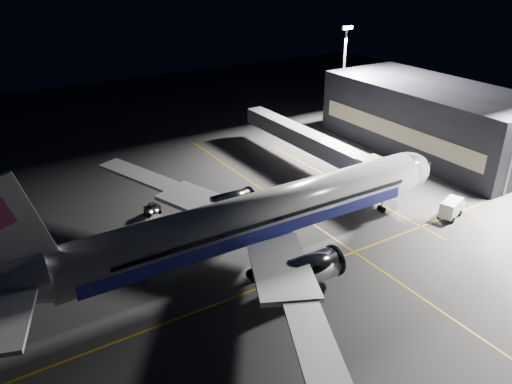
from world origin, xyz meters
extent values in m
plane|color=#4C4C4F|center=(0.00, 0.00, 0.00)|extent=(200.00, 200.00, 0.00)
cube|color=gold|center=(10.00, 0.00, 0.01)|extent=(0.25, 80.00, 0.01)
cube|color=gold|center=(0.00, -6.00, 0.01)|extent=(70.00, 0.25, 0.01)
cube|color=gold|center=(22.00, 10.00, 0.01)|extent=(0.25, 40.00, 0.01)
cylinder|color=silver|center=(0.00, 0.00, 5.30)|extent=(48.00, 5.60, 5.60)
ellipsoid|color=silver|center=(24.00, 0.00, 5.30)|extent=(8.96, 5.60, 5.60)
cube|color=black|center=(26.30, 0.00, 6.30)|extent=(2.20, 3.40, 0.90)
cube|color=#22299F|center=(-1.00, 2.78, 4.40)|extent=(42.24, 0.25, 1.50)
cube|color=#22299F|center=(-1.00, -2.78, 4.40)|extent=(42.24, 0.25, 1.50)
cube|color=silver|center=(-2.50, 8.00, 3.70)|extent=(11.36, 15.23, 1.53)
cube|color=silver|center=(-2.50, -8.00, 3.70)|extent=(11.36, 15.23, 1.53)
cube|color=silver|center=(-7.50, 20.50, 4.57)|extent=(8.57, 13.22, 1.31)
cube|color=silver|center=(-7.50, -20.50, 4.57)|extent=(8.57, 13.22, 1.31)
cube|color=silver|center=(-28.00, -5.20, 5.90)|extent=(6.20, 9.67, 0.45)
cube|color=white|center=(-26.20, 0.00, 11.50)|extent=(7.53, 0.40, 10.28)
cylinder|color=#B7B7BF|center=(1.20, 9.00, 2.55)|extent=(5.60, 3.40, 3.40)
cylinder|color=#B7B7BF|center=(1.20, -9.00, 2.55)|extent=(5.60, 3.40, 3.40)
cylinder|color=#9999A0|center=(20.50, 0.00, 1.25)|extent=(0.26, 0.26, 2.50)
cylinder|color=black|center=(20.50, 0.00, 0.45)|extent=(0.90, 0.70, 0.90)
cylinder|color=#9999A0|center=(-3.00, 4.30, 1.25)|extent=(0.26, 0.26, 2.50)
cylinder|color=#9999A0|center=(-3.00, -4.30, 1.25)|extent=(0.26, 0.26, 2.50)
cylinder|color=black|center=(-3.00, 4.30, 0.55)|extent=(1.10, 1.60, 1.10)
cylinder|color=black|center=(-3.00, -4.30, 0.55)|extent=(1.10, 1.60, 1.10)
cube|color=black|center=(46.00, 14.00, 6.00)|extent=(18.00, 40.00, 12.00)
cube|color=brown|center=(36.95, 14.00, 5.00)|extent=(0.15, 36.00, 3.00)
cube|color=#B2B2B7|center=(22.00, 20.05, 4.60)|extent=(3.00, 33.90, 2.80)
cube|color=#B2B2B7|center=(22.00, 4.20, 4.60)|extent=(3.60, 3.20, 3.40)
cylinder|color=#9999A0|center=(22.00, 4.20, 1.55)|extent=(0.70, 0.70, 3.10)
cylinder|color=black|center=(22.00, 3.30, 0.35)|extent=(0.70, 0.30, 0.70)
cylinder|color=black|center=(22.00, 5.10, 0.35)|extent=(0.70, 0.30, 0.70)
cylinder|color=#59595E|center=(40.00, 32.00, 10.00)|extent=(0.44, 0.44, 20.00)
cube|color=#59595E|center=(40.00, 32.00, 20.30)|extent=(2.40, 0.50, 0.80)
cube|color=white|center=(40.00, 31.65, 20.30)|extent=(2.20, 0.15, 0.60)
cube|color=white|center=(27.45, -6.16, 1.50)|extent=(4.27, 3.01, 2.12)
cube|color=white|center=(29.65, -5.46, 0.92)|extent=(2.03, 2.22, 1.16)
cube|color=black|center=(29.65, -5.46, 1.40)|extent=(1.60, 1.92, 0.48)
cylinder|color=black|center=(28.43, -4.78, 0.39)|extent=(0.81, 0.46, 0.77)
cylinder|color=black|center=(29.04, -6.71, 0.39)|extent=(0.81, 0.46, 0.77)
cylinder|color=black|center=(25.85, -5.60, 0.39)|extent=(0.81, 0.46, 0.77)
cylinder|color=black|center=(26.47, -7.54, 0.39)|extent=(0.81, 0.46, 0.77)
cube|color=black|center=(-7.36, 16.78, 0.65)|extent=(2.13, 1.39, 0.95)
cube|color=black|center=(-7.36, 16.78, 1.25)|extent=(0.90, 0.90, 0.52)
sphere|color=#FFF2CC|center=(-7.75, 16.09, 0.65)|extent=(0.22, 0.22, 0.22)
sphere|color=#FFF2CC|center=(-6.89, 16.13, 0.65)|extent=(0.22, 0.22, 0.22)
cylinder|color=black|center=(-6.62, 17.55, 0.26)|extent=(0.53, 0.21, 0.52)
cylinder|color=black|center=(-6.55, 16.08, 0.26)|extent=(0.53, 0.21, 0.52)
cylinder|color=black|center=(-8.16, 17.47, 0.26)|extent=(0.53, 0.21, 0.52)
cylinder|color=black|center=(-8.09, 16.01, 0.26)|extent=(0.53, 0.21, 0.52)
cone|color=orange|center=(-4.12, 4.00, 0.34)|extent=(0.46, 0.46, 0.69)
cone|color=orange|center=(6.00, 14.00, 0.26)|extent=(0.34, 0.34, 0.51)
cone|color=orange|center=(-1.09, 14.00, 0.27)|extent=(0.36, 0.36, 0.54)
camera|label=1|loc=(-27.81, -43.94, 33.33)|focal=35.00mm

